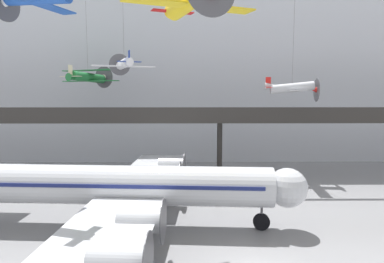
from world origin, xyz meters
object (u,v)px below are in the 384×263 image
at_px(suspended_plane_white_twin, 124,64).
at_px(suspended_plane_yellow_lowwing, 189,2).
at_px(suspended_plane_green_biplane, 88,77).
at_px(suspended_plane_silver_racer, 292,88).
at_px(airliner_silver_main, 123,186).

bearing_deg(suspended_plane_white_twin, suspended_plane_yellow_lowwing, -175.70).
distance_m(suspended_plane_green_biplane, suspended_plane_yellow_lowwing, 25.18).
distance_m(suspended_plane_silver_racer, suspended_plane_yellow_lowwing, 23.21).
distance_m(suspended_plane_yellow_lowwing, suspended_plane_white_twin, 15.89).
bearing_deg(airliner_silver_main, suspended_plane_silver_racer, 44.83).
xyz_separation_m(airliner_silver_main, suspended_plane_white_twin, (-1.69, 10.77, 10.44)).
relative_size(airliner_silver_main, suspended_plane_green_biplane, 3.08).
distance_m(airliner_silver_main, suspended_plane_yellow_lowwing, 14.68).
bearing_deg(airliner_silver_main, suspended_plane_green_biplane, 116.96).
bearing_deg(suspended_plane_white_twin, suspended_plane_green_biplane, 17.49).
xyz_separation_m(suspended_plane_silver_racer, suspended_plane_green_biplane, (-25.54, 2.49, 1.42)).
xyz_separation_m(airliner_silver_main, suspended_plane_yellow_lowwing, (5.26, -3.22, 13.32)).
bearing_deg(airliner_silver_main, suspended_plane_yellow_lowwing, -27.60).
bearing_deg(suspended_plane_white_twin, airliner_silver_main, 166.80).
bearing_deg(suspended_plane_green_biplane, suspended_plane_white_twin, -114.71).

